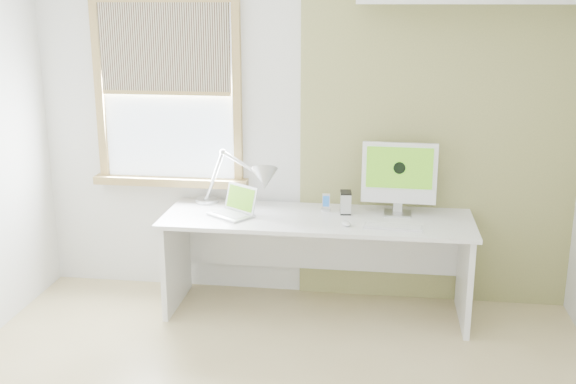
% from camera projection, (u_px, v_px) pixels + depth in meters
% --- Properties ---
extents(room, '(4.04, 3.54, 2.64)m').
position_uv_depth(room, '(260.00, 190.00, 3.45)').
color(room, tan).
rests_on(room, ground).
extents(accent_wall, '(2.00, 0.02, 2.60)m').
position_uv_depth(accent_wall, '(438.00, 132.00, 4.98)').
color(accent_wall, '#8B9052').
rests_on(accent_wall, room).
extents(window, '(1.20, 0.14, 1.42)m').
position_uv_depth(window, '(167.00, 93.00, 5.15)').
color(window, '#9E7E43').
rests_on(window, room).
extents(desk, '(2.20, 0.70, 0.73)m').
position_uv_depth(desk, '(318.00, 240.00, 5.01)').
color(desk, white).
rests_on(desk, room).
extents(desk_lamp, '(0.70, 0.45, 0.43)m').
position_uv_depth(desk_lamp, '(253.00, 181.00, 5.00)').
color(desk_lamp, '#B6B9BB').
rests_on(desk_lamp, desk).
extents(laptop, '(0.38, 0.36, 0.21)m').
position_uv_depth(laptop, '(235.00, 208.00, 4.94)').
color(laptop, '#B6B9BB').
rests_on(laptop, desk).
extents(phone_dock, '(0.07, 0.07, 0.13)m').
position_uv_depth(phone_dock, '(326.00, 206.00, 5.04)').
color(phone_dock, '#B6B9BB').
rests_on(phone_dock, desk).
extents(external_drive, '(0.09, 0.13, 0.16)m').
position_uv_depth(external_drive, '(346.00, 202.00, 4.97)').
color(external_drive, '#B6B9BB').
rests_on(external_drive, desk).
extents(imac, '(0.53, 0.18, 0.52)m').
position_uv_depth(imac, '(399.00, 174.00, 4.90)').
color(imac, '#B6B9BB').
rests_on(imac, desk).
extents(keyboard, '(0.40, 0.14, 0.02)m').
position_uv_depth(keyboard, '(393.00, 227.00, 4.66)').
color(keyboard, white).
rests_on(keyboard, desk).
extents(mouse, '(0.09, 0.11, 0.03)m').
position_uv_depth(mouse, '(346.00, 223.00, 4.72)').
color(mouse, white).
rests_on(mouse, desk).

